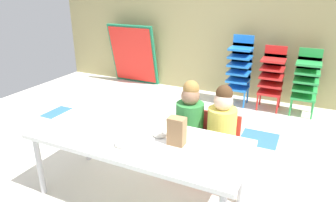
% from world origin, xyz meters
% --- Properties ---
extents(ground_plane, '(6.26, 4.67, 0.02)m').
position_xyz_m(ground_plane, '(-0.01, -0.00, -0.01)').
color(ground_plane, silver).
extents(back_wall, '(6.26, 0.10, 2.54)m').
position_xyz_m(back_wall, '(0.00, 2.33, 1.27)').
color(back_wall, tan).
rests_on(back_wall, ground_plane).
extents(craft_table, '(1.77, 0.73, 0.59)m').
position_xyz_m(craft_table, '(0.15, -0.65, 0.54)').
color(craft_table, white).
rests_on(craft_table, ground_plane).
extents(seated_child_near_camera, '(0.33, 0.33, 0.92)m').
position_xyz_m(seated_child_near_camera, '(0.37, -0.06, 0.55)').
color(seated_child_near_camera, red).
rests_on(seated_child_near_camera, ground_plane).
extents(seated_child_middle_seat, '(0.34, 0.34, 0.92)m').
position_xyz_m(seated_child_middle_seat, '(0.68, -0.06, 0.55)').
color(seated_child_middle_seat, red).
rests_on(seated_child_middle_seat, ground_plane).
extents(kid_chair_blue_stack, '(0.32, 0.30, 1.04)m').
position_xyz_m(kid_chair_blue_stack, '(0.37, 1.95, 0.58)').
color(kid_chair_blue_stack, blue).
rests_on(kid_chair_blue_stack, ground_plane).
extents(kid_chair_red_stack, '(0.32, 0.30, 0.92)m').
position_xyz_m(kid_chair_red_stack, '(0.85, 1.95, 0.52)').
color(kid_chair_red_stack, red).
rests_on(kid_chair_red_stack, ground_plane).
extents(kid_chair_green_stack, '(0.32, 0.30, 0.92)m').
position_xyz_m(kid_chair_green_stack, '(1.30, 1.95, 0.52)').
color(kid_chair_green_stack, green).
rests_on(kid_chair_green_stack, ground_plane).
extents(folded_activity_table, '(0.90, 0.29, 1.09)m').
position_xyz_m(folded_activity_table, '(-1.61, 2.14, 0.54)').
color(folded_activity_table, '#19724C').
rests_on(folded_activity_table, ground_plane).
extents(paper_bag_brown, '(0.13, 0.09, 0.22)m').
position_xyz_m(paper_bag_brown, '(0.48, -0.62, 0.70)').
color(paper_bag_brown, '#9E754C').
rests_on(paper_bag_brown, craft_table).
extents(paper_plate_near_edge, '(0.18, 0.18, 0.01)m').
position_xyz_m(paper_plate_near_edge, '(0.13, -0.82, 0.59)').
color(paper_plate_near_edge, white).
rests_on(paper_plate_near_edge, craft_table).
extents(paper_plate_center_table, '(0.18, 0.18, 0.01)m').
position_xyz_m(paper_plate_center_table, '(0.17, -0.61, 0.59)').
color(paper_plate_center_table, white).
rests_on(paper_plate_center_table, craft_table).
extents(donut_powdered_on_plate, '(0.12, 0.12, 0.04)m').
position_xyz_m(donut_powdered_on_plate, '(0.13, -0.82, 0.61)').
color(donut_powdered_on_plate, white).
rests_on(donut_powdered_on_plate, craft_table).
extents(donut_powdered_loose, '(0.12, 0.12, 0.04)m').
position_xyz_m(donut_powdered_loose, '(0.31, -0.55, 0.61)').
color(donut_powdered_loose, white).
rests_on(donut_powdered_loose, craft_table).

